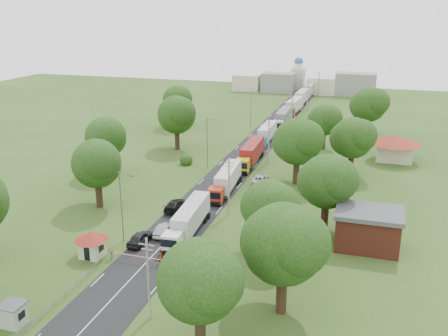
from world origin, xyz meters
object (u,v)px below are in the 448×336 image
at_px(info_sign, 280,133).
at_px(truck_0, 189,220).
at_px(car_lane_front, 140,238).
at_px(guard_booth, 92,241).
at_px(boom_barrier, 134,256).
at_px(pedestrian_near, 161,258).
at_px(car_lane_mid, 164,230).

height_order(info_sign, truck_0, info_sign).
relative_size(info_sign, car_lane_front, 0.84).
bearing_deg(truck_0, car_lane_front, -135.74).
xyz_separation_m(guard_booth, info_sign, (12.40, 60.00, 0.84)).
bearing_deg(info_sign, truck_0, -93.54).
distance_m(truck_0, car_lane_front, 7.23).
xyz_separation_m(boom_barrier, pedestrian_near, (3.36, 0.50, 0.01)).
height_order(truck_0, pedestrian_near, truck_0).
relative_size(guard_booth, car_lane_mid, 0.93).
bearing_deg(truck_0, boom_barrier, -109.14).
relative_size(boom_barrier, car_lane_mid, 1.95).
height_order(truck_0, car_lane_mid, truck_0).
height_order(car_lane_front, car_lane_mid, car_lane_front).
bearing_deg(info_sign, pedestrian_near, -93.08).
height_order(guard_booth, car_lane_front, guard_booth).
xyz_separation_m(boom_barrier, car_lane_mid, (0.36, 8.49, -0.11)).
bearing_deg(boom_barrier, guard_booth, -179.99).
relative_size(boom_barrier, truck_0, 0.65).
distance_m(boom_barrier, pedestrian_near, 3.39).
bearing_deg(boom_barrier, pedestrian_near, 8.47).
bearing_deg(pedestrian_near, info_sign, 91.70).
bearing_deg(guard_booth, info_sign, 78.32).
bearing_deg(car_lane_mid, boom_barrier, 85.51).
bearing_deg(info_sign, guard_booth, -101.68).
distance_m(boom_barrier, truck_0, 10.62).
xyz_separation_m(info_sign, car_lane_mid, (-6.20, -51.51, -2.22)).
xyz_separation_m(info_sign, car_lane_front, (-8.20, -55.00, -2.17)).
height_order(boom_barrier, truck_0, truck_0).
bearing_deg(pedestrian_near, truck_0, 94.16).
distance_m(guard_booth, car_lane_mid, 10.60).
bearing_deg(truck_0, pedestrian_near, -90.62).
bearing_deg(guard_booth, car_lane_mid, 53.86).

